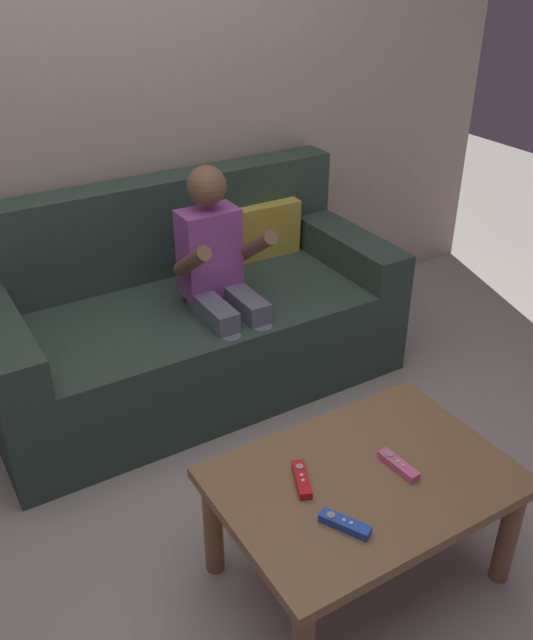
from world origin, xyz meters
TOP-DOWN VIEW (x-y plane):
  - ground_plane at (0.00, 0.00)m, footprint 8.75×8.75m
  - wall_back at (0.00, 1.46)m, footprint 4.37×0.05m
  - couch at (0.22, 1.07)m, footprint 1.73×0.80m
  - person_seated_on_couch at (0.29, 0.88)m, footprint 0.34×0.41m
  - coffee_table at (0.19, -0.19)m, footprint 0.84×0.59m
  - game_remote_blue_near_edge at (0.02, -0.32)m, footprint 0.10×0.14m
  - game_remote_pink_center at (0.29, -0.22)m, footprint 0.05×0.14m
  - game_remote_red_far_corner at (0.02, -0.12)m, footprint 0.09×0.14m

SIDE VIEW (x-z plane):
  - ground_plane at x=0.00m, z-range 0.00..0.00m
  - couch at x=0.22m, z-range -0.13..0.72m
  - coffee_table at x=0.19m, z-range 0.14..0.54m
  - game_remote_blue_near_edge at x=0.02m, z-range 0.40..0.43m
  - game_remote_pink_center at x=0.29m, z-range 0.40..0.43m
  - game_remote_red_far_corner at x=0.02m, z-range 0.40..0.43m
  - person_seated_on_couch at x=0.29m, z-range 0.07..1.05m
  - wall_back at x=0.00m, z-range 0.00..2.50m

